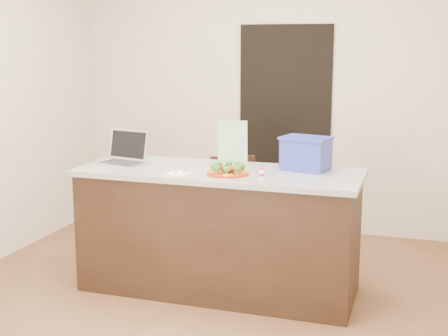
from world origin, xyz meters
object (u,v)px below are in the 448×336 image
(napkin, at_px, (179,173))
(chair, at_px, (229,201))
(plate, at_px, (228,173))
(blue_box, at_px, (306,153))
(laptop, at_px, (125,154))
(yogurt_bottle, at_px, (262,174))
(island, at_px, (219,231))

(napkin, xyz_separation_m, chair, (0.08, 0.94, -0.43))
(plate, relative_size, blue_box, 0.77)
(blue_box, bearing_deg, chair, 158.03)
(napkin, height_order, laptop, laptop)
(yogurt_bottle, bearing_deg, blue_box, 57.88)
(napkin, bearing_deg, yogurt_bottle, 4.20)
(napkin, bearing_deg, chair, 85.43)
(chair, bearing_deg, plate, -98.02)
(plate, distance_m, chair, 0.99)
(plate, bearing_deg, island, 130.89)
(laptop, bearing_deg, napkin, -12.87)
(laptop, height_order, chair, laptop)
(island, relative_size, laptop, 5.20)
(plate, relative_size, yogurt_bottle, 4.15)
(island, xyz_separation_m, yogurt_bottle, (0.37, -0.17, 0.49))
(plate, height_order, blue_box, blue_box)
(yogurt_bottle, bearing_deg, island, 155.03)
(island, height_order, blue_box, blue_box)
(napkin, xyz_separation_m, yogurt_bottle, (0.59, 0.04, 0.03))
(napkin, height_order, chair, napkin)
(plate, relative_size, chair, 0.34)
(yogurt_bottle, bearing_deg, laptop, 169.73)
(laptop, height_order, blue_box, laptop)
(laptop, distance_m, blue_box, 1.38)
(plate, bearing_deg, napkin, -165.63)
(plate, relative_size, laptop, 0.74)
(island, distance_m, yogurt_bottle, 0.63)
(plate, distance_m, laptop, 0.90)
(napkin, distance_m, blue_box, 0.93)
(island, distance_m, laptop, 0.93)
(plate, height_order, napkin, plate)
(blue_box, bearing_deg, napkin, -140.04)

